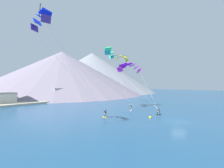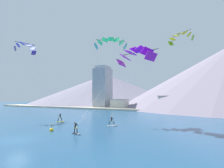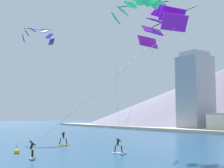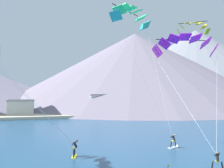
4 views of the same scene
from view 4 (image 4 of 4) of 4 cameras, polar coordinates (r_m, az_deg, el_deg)
kitesurfer_near_lead at (r=23.24m, az=23.48°, el=-16.68°), size 1.76×1.04×1.70m
kitesurfer_near_trail at (r=26.14m, az=-8.49°, el=-14.87°), size 0.83×1.78×1.80m
kitesurfer_mid_center at (r=30.61m, az=14.11°, el=-13.04°), size 1.76×1.04×1.68m
parafoil_kite_near_lead at (r=34.62m, az=16.30°, el=8.88°), size 8.46×13.43×12.74m
parafoil_kite_mid_center at (r=34.84m, az=4.30°, el=15.55°), size 6.87×7.93×16.58m
parafoil_kite_distant_high_outer at (r=46.07m, az=18.05°, el=12.39°), size 5.41×3.05×2.27m
shoreline_strip at (r=65.64m, az=-6.70°, el=-7.02°), size 180.00×10.00×0.70m
shore_building_harbour_front at (r=68.46m, az=-20.05°, el=-5.19°), size 6.45×6.46×4.29m
shore_building_promenade_mid at (r=71.99m, az=4.95°, el=-4.26°), size 8.13×5.96×6.40m
shore_building_quay_east at (r=70.02m, az=-1.89°, el=-4.62°), size 8.77×6.31×5.73m
mountain_peak_west_ridge at (r=116.08m, az=5.28°, el=3.38°), size 120.62×120.62×33.20m
mountain_peak_central_summit at (r=140.86m, az=18.59°, el=3.80°), size 121.95×121.95×39.16m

